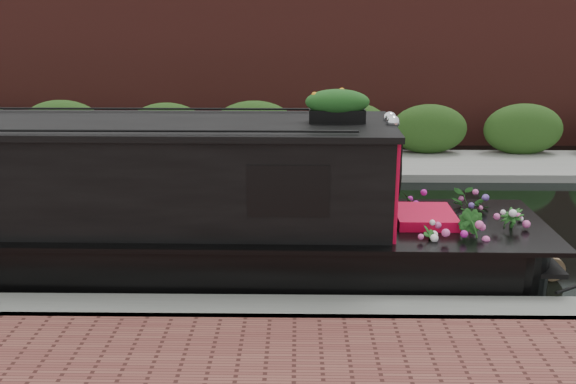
{
  "coord_description": "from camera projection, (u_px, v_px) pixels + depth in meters",
  "views": [
    {
      "loc": [
        1.14,
        -10.14,
        3.67
      ],
      "look_at": [
        0.99,
        -0.6,
        0.84
      ],
      "focal_mm": 40.0,
      "sensor_mm": 36.0,
      "label": 1
    }
  ],
  "objects": [
    {
      "name": "rope_fender",
      "position": [
        549.0,
        265.0,
        8.89
      ],
      "size": [
        0.33,
        0.34,
        0.33
      ],
      "primitive_type": "cylinder",
      "rotation": [
        1.57,
        0.0,
        0.0
      ],
      "color": "brown",
      "rests_on": "ground"
    },
    {
      "name": "near_bank_coping",
      "position": [
        201.0,
        324.0,
        7.61
      ],
      "size": [
        40.0,
        0.6,
        0.5
      ],
      "primitive_type": "cube",
      "color": "slate",
      "rests_on": "ground"
    },
    {
      "name": "far_brick_wall",
      "position": [
        256.0,
        141.0,
        17.68
      ],
      "size": [
        40.0,
        1.0,
        8.0
      ],
      "primitive_type": "cube",
      "color": "#56221D",
      "rests_on": "ground"
    },
    {
      "name": "far_hedge",
      "position": [
        251.0,
        159.0,
        15.67
      ],
      "size": [
        40.0,
        1.1,
        2.8
      ],
      "primitive_type": "cube",
      "color": "#264918",
      "rests_on": "ground"
    },
    {
      "name": "ground",
      "position": [
        230.0,
        230.0,
        10.78
      ],
      "size": [
        80.0,
        80.0,
        0.0
      ],
      "primitive_type": "plane",
      "color": "black",
      "rests_on": "ground"
    },
    {
      "name": "far_bank_path",
      "position": [
        248.0,
        168.0,
        14.8
      ],
      "size": [
        40.0,
        2.4,
        0.34
      ],
      "primitive_type": "cube",
      "color": "gray",
      "rests_on": "ground"
    },
    {
      "name": "narrowboat",
      "position": [
        87.0,
        218.0,
        8.79
      ],
      "size": [
        11.95,
        2.2,
        2.82
      ],
      "rotation": [
        0.0,
        0.0,
        -0.01
      ],
      "color": "black",
      "rests_on": "ground"
    }
  ]
}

